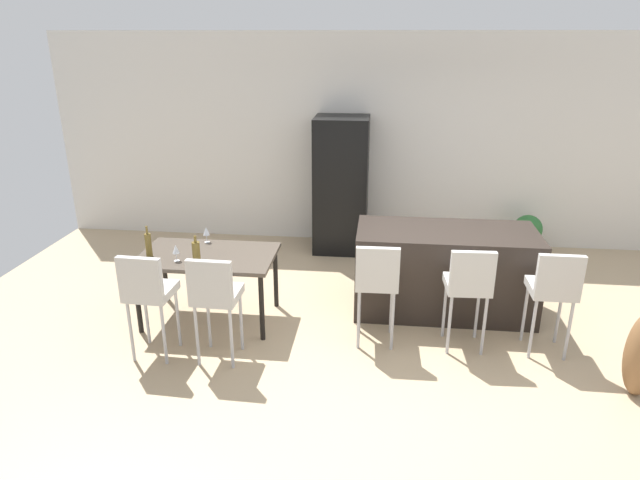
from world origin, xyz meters
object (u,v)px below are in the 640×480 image
object	(u,v)px
wine_bottle_near	(196,253)
wine_bottle_far	(148,245)
wine_glass_left	(206,231)
dining_chair_near	(147,289)
wine_glass_middle	(176,249)
refrigerator	(341,185)
potted_plant	(527,233)
dining_chair_far	(215,293)
bar_chair_right	(554,287)
dining_table	(208,260)
kitchen_island	(444,271)
bar_chair_left	(377,278)
bar_chair_middle	(469,283)

from	to	relation	value
wine_bottle_near	wine_bottle_far	xyz separation A→B (m)	(-0.54, 0.14, 0.01)
wine_glass_left	wine_bottle_far	bearing A→B (deg)	-135.07
dining_chair_near	wine_glass_middle	xyz separation A→B (m)	(0.07, 0.57, 0.17)
refrigerator	potted_plant	distance (m)	2.60
dining_chair_far	refrigerator	size ratio (longest dim) A/B	0.57
wine_bottle_near	wine_glass_left	xyz separation A→B (m)	(-0.08, 0.59, 0.01)
dining_chair_far	bar_chair_right	bearing A→B (deg)	8.83
bar_chair_right	dining_table	world-z (taller)	bar_chair_right
wine_bottle_near	dining_table	bearing A→B (deg)	85.21
bar_chair_right	refrigerator	distance (m)	3.33
kitchen_island	refrigerator	distance (m)	2.18
bar_chair_left	potted_plant	xyz separation A→B (m)	(1.99, 2.53, -0.36)
refrigerator	bar_chair_left	bearing A→B (deg)	-78.04
wine_glass_middle	refrigerator	world-z (taller)	refrigerator
dining_chair_near	wine_bottle_near	bearing A→B (deg)	61.02
wine_glass_left	bar_chair_left	bearing A→B (deg)	-19.40
wine_glass_middle	wine_bottle_far	bearing A→B (deg)	164.22
dining_table	dining_chair_far	world-z (taller)	dining_chair_far
wine_bottle_near	potted_plant	world-z (taller)	wine_bottle_near
wine_bottle_near	refrigerator	size ratio (longest dim) A/B	0.16
wine_bottle_far	wine_glass_left	distance (m)	0.65
dining_chair_far	wine_bottle_far	bearing A→B (deg)	142.70
kitchen_island	bar_chair_middle	xyz separation A→B (m)	(0.13, -0.81, 0.24)
bar_chair_middle	dining_chair_far	world-z (taller)	same
bar_chair_middle	wine_bottle_near	xyz separation A→B (m)	(-2.61, 0.06, 0.16)
bar_chair_middle	wine_glass_left	xyz separation A→B (m)	(-2.69, 0.65, 0.17)
wine_glass_middle	potted_plant	world-z (taller)	wine_glass_middle
bar_chair_right	bar_chair_left	bearing A→B (deg)	180.00
bar_chair_right	dining_chair_near	xyz separation A→B (m)	(-3.66, -0.47, 0.00)
refrigerator	wine_bottle_near	bearing A→B (deg)	-116.26
bar_chair_right	dining_table	size ratio (longest dim) A/B	0.76
potted_plant	kitchen_island	bearing A→B (deg)	-126.67
bar_chair_right	wine_bottle_near	distance (m)	3.37
kitchen_island	wine_glass_left	world-z (taller)	kitchen_island
kitchen_island	bar_chair_left	size ratio (longest dim) A/B	1.80
dining_table	wine_glass_middle	distance (m)	0.38
wine_bottle_far	dining_chair_near	bearing A→B (deg)	-69.45
wine_glass_left	potted_plant	xyz separation A→B (m)	(3.84, 1.88, -0.53)
bar_chair_left	bar_chair_right	xyz separation A→B (m)	(1.61, -0.00, 0.00)
bar_chair_right	dining_chair_far	distance (m)	3.07
bar_chair_middle	potted_plant	world-z (taller)	bar_chair_middle
wine_glass_middle	bar_chair_right	bearing A→B (deg)	-1.65
wine_bottle_near	wine_glass_left	bearing A→B (deg)	98.12
wine_bottle_near	wine_glass_middle	bearing A→B (deg)	168.21
dining_chair_near	potted_plant	size ratio (longest dim) A/B	1.81
dining_chair_far	wine_glass_left	distance (m)	1.21
kitchen_island	wine_bottle_near	distance (m)	2.62
bar_chair_right	wine_bottle_far	size ratio (longest dim) A/B	3.26
wine_bottle_far	kitchen_island	bearing A→B (deg)	11.59
bar_chair_right	wine_glass_left	world-z (taller)	bar_chair_right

